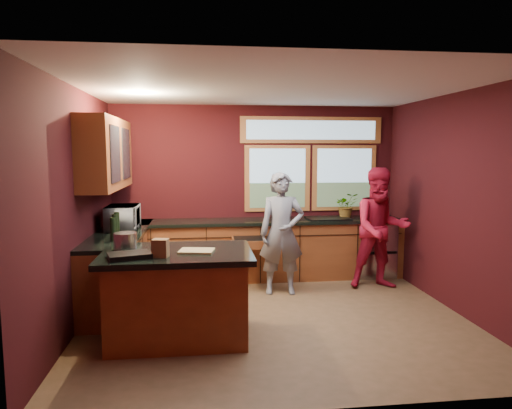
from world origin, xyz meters
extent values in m
plane|color=brown|center=(0.00, 0.00, 0.00)|extent=(4.50, 4.50, 0.00)
cube|color=black|center=(0.00, 2.00, 1.35)|extent=(4.50, 0.02, 2.70)
cube|color=black|center=(0.00, -2.00, 1.35)|extent=(4.50, 0.02, 2.70)
cube|color=black|center=(-2.25, 0.00, 1.35)|extent=(0.02, 4.00, 2.70)
cube|color=black|center=(2.25, 0.00, 1.35)|extent=(0.02, 4.00, 2.70)
cube|color=silver|center=(0.00, 0.00, 2.70)|extent=(4.50, 4.00, 0.02)
cube|color=#7B97AA|center=(0.35, 1.99, 1.55)|extent=(1.06, 0.02, 1.06)
cube|color=#7B97AA|center=(1.45, 1.99, 1.55)|extent=(1.06, 0.02, 1.06)
cube|color=#A05F2E|center=(0.90, 1.99, 2.32)|extent=(2.30, 0.02, 0.42)
cube|color=#5F2E16|center=(-2.07, 0.85, 1.95)|extent=(0.36, 1.80, 0.90)
cube|color=#5F2E16|center=(0.00, 1.70, 0.44)|extent=(4.50, 0.60, 0.88)
cube|color=black|center=(0.00, 1.69, 0.91)|extent=(4.50, 0.64, 0.05)
cube|color=#B7B7BC|center=(1.85, 1.68, 0.42)|extent=(0.60, 0.58, 0.85)
cube|color=black|center=(1.10, 1.66, 0.91)|extent=(0.66, 0.46, 0.05)
cube|color=#5F2E16|center=(-1.95, 0.85, 0.44)|extent=(0.60, 2.30, 0.88)
cube|color=black|center=(-1.94, 0.85, 0.91)|extent=(0.64, 2.30, 0.05)
cube|color=#5F2E16|center=(-1.12, -0.49, 0.44)|extent=(1.40, 0.90, 0.88)
cube|color=black|center=(-1.12, -0.49, 0.92)|extent=(1.55, 1.05, 0.06)
imported|color=slate|center=(0.24, 0.93, 0.85)|extent=(0.65, 0.45, 1.70)
imported|color=#A6132A|center=(1.70, 1.01, 0.88)|extent=(0.89, 0.71, 1.75)
imported|color=#999999|center=(-1.92, 1.03, 1.09)|extent=(0.40, 0.59, 0.33)
imported|color=#999999|center=(1.42, 1.75, 1.13)|extent=(0.35, 0.31, 0.39)
cylinder|color=silver|center=(0.39, 1.70, 1.07)|extent=(0.12, 0.12, 0.28)
cube|color=tan|center=(-0.92, -0.54, 0.95)|extent=(0.39, 0.31, 0.02)
cylinder|color=#ABABAF|center=(-1.67, -0.34, 1.03)|extent=(0.24, 0.24, 0.18)
cube|color=brown|center=(-1.27, -0.74, 1.03)|extent=(0.17, 0.15, 0.18)
cube|color=black|center=(-1.57, -0.74, 0.97)|extent=(0.47, 0.39, 0.05)
camera|label=1|loc=(-0.86, -5.22, 1.98)|focal=32.00mm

